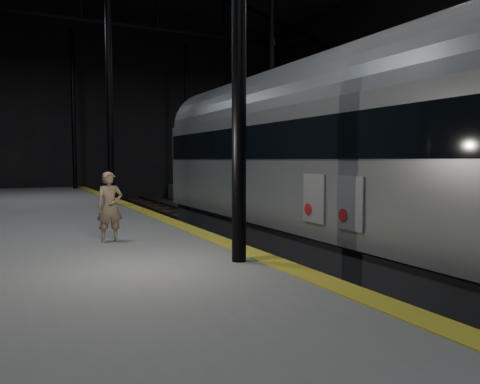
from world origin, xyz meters
TOP-DOWN VIEW (x-y plane):
  - ground at (0.00, 0.00)m, footprint 44.00×44.00m
  - platform_left at (-7.50, 0.00)m, footprint 9.00×43.80m
  - platform_right at (7.50, 0.00)m, footprint 9.00×43.80m
  - tactile_strip at (-3.25, 0.00)m, footprint 0.50×43.80m
  - track at (0.00, 0.00)m, footprint 2.40×43.00m
  - train at (-0.00, -3.29)m, footprint 3.07×20.49m
  - woman at (-5.52, -0.86)m, footprint 0.58×0.38m

SIDE VIEW (x-z plane):
  - ground at x=0.00m, z-range 0.00..0.00m
  - track at x=0.00m, z-range -0.05..0.19m
  - platform_left at x=-7.50m, z-range 0.00..1.00m
  - platform_right at x=7.50m, z-range 0.00..1.00m
  - tactile_strip at x=-3.25m, z-range 1.00..1.01m
  - woman at x=-5.52m, z-range 1.00..2.58m
  - train at x=0.00m, z-range 0.32..5.79m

